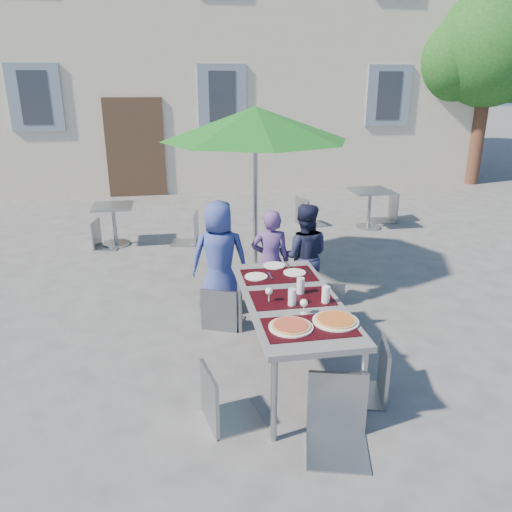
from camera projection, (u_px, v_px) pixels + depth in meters
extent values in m
plane|color=#49494C|center=(308.00, 347.00, 5.05)|extent=(90.00, 90.00, 0.00)
cube|color=#BFB399|center=(206.00, 46.00, 14.57)|extent=(13.00, 8.00, 7.00)
cube|color=#3F2C1E|center=(135.00, 148.00, 11.30)|extent=(1.30, 0.06, 2.20)
cube|color=slate|center=(35.00, 98.00, 10.60)|extent=(1.10, 0.06, 1.40)
cube|color=#262B33|center=(35.00, 98.00, 10.58)|extent=(0.60, 0.04, 1.10)
cube|color=slate|center=(222.00, 97.00, 11.26)|extent=(1.10, 0.06, 1.40)
cube|color=#262B33|center=(222.00, 97.00, 11.24)|extent=(0.60, 0.04, 1.10)
cube|color=slate|center=(389.00, 96.00, 11.91)|extent=(1.10, 0.06, 1.40)
cube|color=#262B33|center=(389.00, 96.00, 11.89)|extent=(0.60, 0.04, 1.10)
cylinder|color=#4C2E20|center=(478.00, 128.00, 12.61)|extent=(0.36, 0.36, 2.80)
sphere|color=#124414|center=(490.00, 47.00, 11.98)|extent=(2.80, 2.80, 2.80)
sphere|color=#124414|center=(451.00, 61.00, 12.23)|extent=(2.00, 2.00, 2.00)
sphere|color=#124414|center=(486.00, 27.00, 12.40)|extent=(1.80, 1.80, 1.80)
cube|color=#494A4F|center=(292.00, 301.00, 4.36)|extent=(0.80, 1.85, 0.05)
cylinder|color=#8E9599|center=(274.00, 400.00, 3.63)|extent=(0.05, 0.05, 0.70)
cylinder|color=#8E9599|center=(363.00, 391.00, 3.74)|extent=(0.05, 0.05, 0.70)
cylinder|color=#8E9599|center=(240.00, 302.00, 5.24)|extent=(0.05, 0.05, 0.70)
cylinder|color=#8E9599|center=(303.00, 297.00, 5.35)|extent=(0.05, 0.05, 0.70)
cube|color=black|center=(309.00, 327.00, 3.84)|extent=(0.70, 0.42, 0.01)
cube|color=black|center=(292.00, 298.00, 4.35)|extent=(0.70, 0.42, 0.01)
cube|color=black|center=(279.00, 275.00, 4.86)|extent=(0.70, 0.42, 0.01)
cylinder|color=white|center=(291.00, 327.00, 3.83)|extent=(0.35, 0.35, 0.01)
cylinder|color=tan|center=(291.00, 326.00, 3.82)|extent=(0.31, 0.31, 0.01)
cylinder|color=maroon|center=(291.00, 325.00, 3.82)|extent=(0.27, 0.27, 0.01)
cylinder|color=white|center=(336.00, 321.00, 3.92)|extent=(0.36, 0.36, 0.01)
cylinder|color=tan|center=(336.00, 320.00, 3.92)|extent=(0.32, 0.32, 0.01)
cylinder|color=#A1230B|center=(336.00, 319.00, 3.91)|extent=(0.28, 0.28, 0.01)
cylinder|color=silver|center=(292.00, 297.00, 4.20)|extent=(0.07, 0.07, 0.15)
cylinder|color=silver|center=(301.00, 286.00, 4.42)|extent=(0.07, 0.07, 0.15)
cylinder|color=silver|center=(326.00, 295.00, 4.24)|extent=(0.07, 0.07, 0.15)
cylinder|color=silver|center=(269.00, 302.00, 4.28)|extent=(0.06, 0.06, 0.00)
cylinder|color=silver|center=(269.00, 298.00, 4.27)|extent=(0.01, 0.01, 0.08)
sphere|color=silver|center=(269.00, 291.00, 4.25)|extent=(0.06, 0.06, 0.06)
cylinder|color=silver|center=(303.00, 314.00, 4.06)|extent=(0.06, 0.06, 0.00)
cylinder|color=silver|center=(304.00, 310.00, 4.05)|extent=(0.01, 0.01, 0.08)
sphere|color=silver|center=(304.00, 303.00, 4.03)|extent=(0.06, 0.06, 0.06)
cylinder|color=white|center=(256.00, 276.00, 4.81)|extent=(0.22, 0.22, 0.01)
cube|color=#ADAFB5|center=(270.00, 276.00, 4.84)|extent=(0.02, 0.18, 0.00)
cylinder|color=white|center=(295.00, 273.00, 4.91)|extent=(0.22, 0.22, 0.01)
cube|color=#ADAFB5|center=(308.00, 272.00, 4.94)|extent=(0.02, 0.18, 0.00)
cylinder|color=white|center=(274.00, 265.00, 5.10)|extent=(0.22, 0.22, 0.01)
cube|color=#ADAFB5|center=(288.00, 265.00, 5.12)|extent=(0.02, 0.18, 0.00)
imported|color=#32418C|center=(219.00, 258.00, 5.63)|extent=(0.67, 0.47, 1.31)
imported|color=#573B79|center=(270.00, 261.00, 5.67)|extent=(0.48, 0.36, 1.21)
imported|color=#1A1F3B|center=(304.00, 256.00, 5.78)|extent=(0.68, 0.49, 1.25)
cube|color=gray|center=(223.00, 288.00, 5.41)|extent=(0.52, 0.52, 0.03)
cube|color=gray|center=(218.00, 274.00, 5.15)|extent=(0.38, 0.18, 0.47)
cylinder|color=gray|center=(243.00, 301.00, 5.60)|extent=(0.02, 0.02, 0.42)
cylinder|color=gray|center=(214.00, 298.00, 5.67)|extent=(0.02, 0.02, 0.42)
cylinder|color=gray|center=(235.00, 314.00, 5.29)|extent=(0.02, 0.02, 0.42)
cylinder|color=gray|center=(204.00, 311.00, 5.36)|extent=(0.02, 0.02, 0.42)
cube|color=slate|center=(277.00, 274.00, 5.64)|extent=(0.49, 0.49, 0.03)
cube|color=slate|center=(283.00, 258.00, 5.36)|extent=(0.45, 0.07, 0.53)
cylinder|color=slate|center=(287.00, 286.00, 5.94)|extent=(0.02, 0.02, 0.47)
cylinder|color=slate|center=(256.00, 289.00, 5.85)|extent=(0.02, 0.02, 0.47)
cylinder|color=slate|center=(298.00, 299.00, 5.59)|extent=(0.02, 0.02, 0.47)
cylinder|color=slate|center=(265.00, 302.00, 5.50)|extent=(0.02, 0.02, 0.47)
cube|color=#93999F|center=(321.00, 280.00, 5.44)|extent=(0.55, 0.55, 0.03)
cube|color=#93999F|center=(324.00, 263.00, 5.14)|extent=(0.46, 0.14, 0.55)
cylinder|color=#93999F|center=(337.00, 294.00, 5.70)|extent=(0.02, 0.02, 0.48)
cylinder|color=#93999F|center=(302.00, 293.00, 5.72)|extent=(0.02, 0.02, 0.48)
cylinder|color=#93999F|center=(340.00, 309.00, 5.33)|extent=(0.02, 0.02, 0.48)
cylinder|color=#93999F|center=(303.00, 308.00, 5.35)|extent=(0.02, 0.02, 0.48)
cube|color=gray|center=(233.00, 372.00, 3.83)|extent=(0.48, 0.48, 0.03)
cube|color=gray|center=(208.00, 349.00, 3.68)|extent=(0.11, 0.40, 0.48)
cylinder|color=gray|center=(262.00, 404.00, 3.81)|extent=(0.02, 0.02, 0.43)
cylinder|color=gray|center=(246.00, 380.00, 4.12)|extent=(0.02, 0.02, 0.43)
cylinder|color=gray|center=(219.00, 415.00, 3.69)|extent=(0.02, 0.02, 0.43)
cylinder|color=gray|center=(206.00, 389.00, 3.99)|extent=(0.02, 0.02, 0.43)
cube|color=gray|center=(361.00, 349.00, 4.13)|extent=(0.52, 0.52, 0.03)
cube|color=gray|center=(388.00, 323.00, 4.02)|extent=(0.15, 0.41, 0.50)
cylinder|color=gray|center=(337.00, 360.00, 4.39)|extent=(0.02, 0.02, 0.44)
cylinder|color=gray|center=(339.00, 384.00, 4.05)|extent=(0.02, 0.02, 0.44)
cylinder|color=gray|center=(378.00, 363.00, 4.35)|extent=(0.02, 0.02, 0.44)
cylinder|color=gray|center=(384.00, 386.00, 4.02)|extent=(0.02, 0.02, 0.44)
cube|color=gray|center=(341.00, 396.00, 3.47)|extent=(0.54, 0.54, 0.03)
cube|color=gray|center=(341.00, 347.00, 3.58)|extent=(0.44, 0.15, 0.53)
cylinder|color=gray|center=(312.00, 441.00, 3.39)|extent=(0.02, 0.02, 0.46)
cylinder|color=gray|center=(369.00, 445.00, 3.35)|extent=(0.02, 0.02, 0.46)
cylinder|color=gray|center=(311.00, 407.00, 3.74)|extent=(0.02, 0.02, 0.46)
cylinder|color=gray|center=(363.00, 410.00, 3.71)|extent=(0.02, 0.02, 0.46)
cylinder|color=#ADAFB5|center=(255.00, 275.00, 6.80)|extent=(0.50, 0.50, 0.09)
cylinder|color=#8E9599|center=(255.00, 203.00, 6.47)|extent=(0.06, 0.06, 2.09)
cone|color=#16661B|center=(255.00, 123.00, 6.13)|extent=(2.37, 2.37, 0.41)
cylinder|color=#ADAFB5|center=(116.00, 244.00, 8.19)|extent=(0.44, 0.44, 0.04)
cylinder|color=#8E9599|center=(115.00, 226.00, 8.09)|extent=(0.06, 0.06, 0.62)
cube|color=#8E9599|center=(113.00, 206.00, 7.98)|extent=(0.62, 0.62, 0.04)
cube|color=gray|center=(106.00, 223.00, 7.93)|extent=(0.44, 0.44, 0.03)
cube|color=gray|center=(94.00, 210.00, 7.86)|extent=(0.10, 0.37, 0.44)
cylinder|color=gray|center=(114.00, 239.00, 7.84)|extent=(0.02, 0.02, 0.39)
cylinder|color=gray|center=(120.00, 233.00, 8.14)|extent=(0.02, 0.02, 0.39)
cylinder|color=gray|center=(94.00, 239.00, 7.85)|extent=(0.02, 0.02, 0.39)
cylinder|color=gray|center=(101.00, 233.00, 8.15)|extent=(0.02, 0.02, 0.39)
cube|color=#94999F|center=(183.00, 216.00, 8.11)|extent=(0.50, 0.50, 0.03)
cube|color=#94999F|center=(195.00, 201.00, 8.03)|extent=(0.10, 0.43, 0.52)
cylinder|color=#94999F|center=(174.00, 227.00, 8.36)|extent=(0.02, 0.02, 0.45)
cylinder|color=#94999F|center=(171.00, 233.00, 8.01)|extent=(0.02, 0.02, 0.45)
cylinder|color=#94999F|center=(196.00, 227.00, 8.36)|extent=(0.02, 0.02, 0.45)
cylinder|color=#94999F|center=(194.00, 233.00, 8.02)|extent=(0.02, 0.02, 0.45)
cylinder|color=#ADAFB5|center=(368.00, 227.00, 9.11)|extent=(0.44, 0.44, 0.04)
cylinder|color=#8E9599|center=(369.00, 210.00, 9.01)|extent=(0.06, 0.06, 0.66)
cube|color=#8E9599|center=(371.00, 191.00, 8.89)|extent=(0.66, 0.66, 0.04)
cube|color=#8F959A|center=(312.00, 200.00, 9.15)|extent=(0.54, 0.54, 0.03)
cube|color=#8F959A|center=(303.00, 187.00, 8.98)|extent=(0.15, 0.43, 0.52)
cylinder|color=#8F959A|center=(326.00, 214.00, 9.15)|extent=(0.02, 0.02, 0.46)
cylinder|color=#8F959A|center=(315.00, 210.00, 9.47)|extent=(0.02, 0.02, 0.46)
cylinder|color=#8F959A|center=(308.00, 216.00, 9.00)|extent=(0.02, 0.02, 0.46)
cylinder|color=#8F959A|center=(298.00, 212.00, 9.32)|extent=(0.02, 0.02, 0.46)
cube|color=gray|center=(383.00, 195.00, 9.41)|extent=(0.51, 0.51, 0.03)
cube|color=gray|center=(396.00, 181.00, 9.33)|extent=(0.08, 0.47, 0.55)
cylinder|color=gray|center=(369.00, 206.00, 9.67)|extent=(0.02, 0.02, 0.49)
cylinder|color=gray|center=(375.00, 211.00, 9.29)|extent=(0.02, 0.02, 0.49)
cylinder|color=gray|center=(389.00, 206.00, 9.69)|extent=(0.02, 0.02, 0.49)
cylinder|color=gray|center=(396.00, 211.00, 9.32)|extent=(0.02, 0.02, 0.49)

